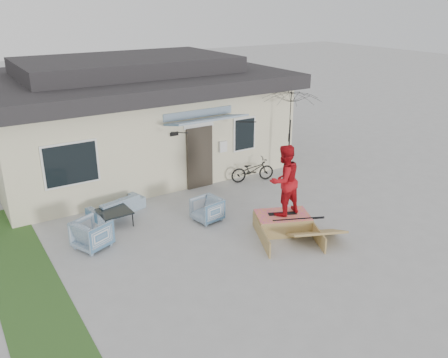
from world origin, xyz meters
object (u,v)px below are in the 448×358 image
bicycle (253,167)px  patio_umbrella (290,130)px  loveseat (116,203)px  skater (284,179)px  armchair_left (92,233)px  coffee_table (115,218)px  skate_ramp (282,223)px  skateboard (282,213)px  armchair_right (207,208)px

bicycle → patio_umbrella: patio_umbrella is taller
loveseat → skater: bearing=120.8°
patio_umbrella → skater: 4.23m
loveseat → armchair_left: armchair_left is taller
loveseat → coffee_table: size_ratio=1.99×
skater → loveseat: bearing=-49.4°
skate_ramp → bicycle: bearing=90.2°
patio_umbrella → loveseat: bearing=177.1°
bicycle → skater: size_ratio=0.80×
coffee_table → skater: skater is taller
armchair_left → skate_ramp: size_ratio=0.44×
patio_umbrella → skate_ramp: bearing=-131.2°
coffee_table → skate_ramp: skate_ramp is taller
skateboard → skate_ramp: bearing=-88.5°
coffee_table → bicycle: (5.28, 0.72, 0.29)m
loveseat → armchair_left: (-1.24, -1.67, 0.09)m
skater → skate_ramp: bearing=62.5°
armchair_left → armchair_right: bearing=-117.1°
bicycle → skateboard: 3.79m
coffee_table → skater: (3.82, -2.77, 1.30)m
skate_ramp → skateboard: 0.27m
armchair_right → bicycle: size_ratio=0.49×
armchair_left → skateboard: 5.10m
armchair_left → skateboard: armchair_left is taller
armchair_left → skateboard: size_ratio=1.07×
armchair_left → skater: bearing=-134.2°
bicycle → skateboard: bearing=171.7°
coffee_table → patio_umbrella: 6.80m
skateboard → bicycle: bearing=91.6°
patio_umbrella → skate_ramp: (-2.81, -3.21, -1.51)m
armchair_left → armchair_right: (3.29, -0.22, -0.04)m
armchair_right → coffee_table: armchair_right is taller
coffee_table → patio_umbrella: bearing=3.4°
skate_ramp → skateboard: bearing=90.0°
armchair_right → bicycle: bicycle is taller
patio_umbrella → skate_ramp: patio_umbrella is taller
armchair_left → patio_umbrella: (7.55, 1.35, 1.33)m
loveseat → skate_ramp: size_ratio=0.89×
loveseat → skateboard: (3.52, -3.48, 0.17)m
armchair_left → bicycle: (6.22, 1.68, 0.08)m
patio_umbrella → skater: size_ratio=1.32×
loveseat → armchair_left: bearing=38.9°
loveseat → skater: (3.52, -3.48, 1.17)m
coffee_table → skate_ramp: (3.80, -2.82, 0.03)m
armchair_right → skate_ramp: armchair_right is taller
coffee_table → skateboard: (3.82, -2.77, 0.29)m
loveseat → skate_ramp: loveseat is taller
armchair_left → skate_ramp: (4.74, -1.86, -0.18)m
skater → armchair_right: bearing=-52.1°
armchair_left → patio_umbrella: size_ratio=0.32×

